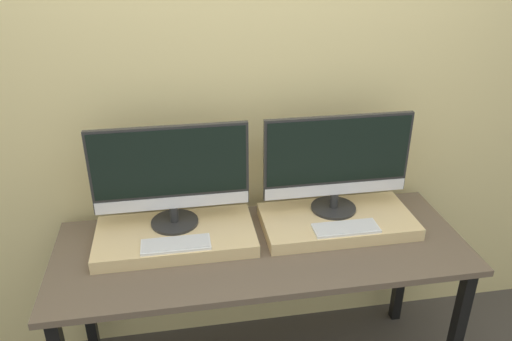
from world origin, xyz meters
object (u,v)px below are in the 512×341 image
(keyboard_left, at_px, (176,244))
(monitor_right, at_px, (337,161))
(keyboard_right, at_px, (346,228))
(monitor_left, at_px, (171,173))

(keyboard_left, height_order, monitor_right, monitor_right)
(monitor_right, relative_size, keyboard_right, 2.33)
(monitor_left, height_order, monitor_right, same)
(keyboard_left, xyz_separation_m, keyboard_right, (0.75, 0.00, 0.00))
(keyboard_left, relative_size, monitor_right, 0.43)
(keyboard_right, bearing_deg, monitor_right, 90.00)
(monitor_left, height_order, keyboard_left, monitor_left)
(keyboard_left, bearing_deg, monitor_left, 90.00)
(keyboard_left, distance_m, keyboard_right, 0.75)
(monitor_left, xyz_separation_m, keyboard_right, (0.75, -0.18, -0.25))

